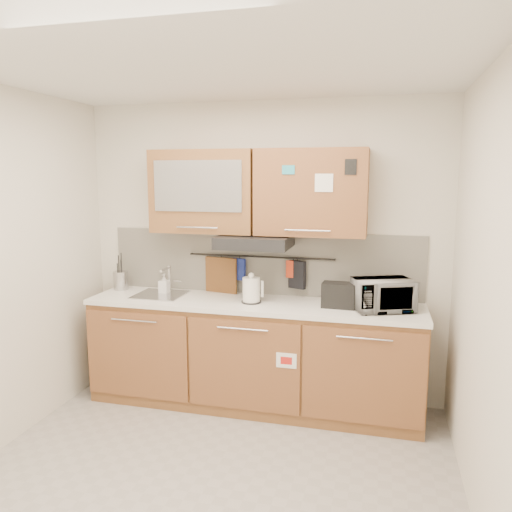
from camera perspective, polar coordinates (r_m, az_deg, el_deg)
The scene contains 20 objects.
floor at distance 3.53m, azimuth -5.71°, elevation -24.68°, with size 3.20×3.20×0.00m, color #9E9993.
ceiling at distance 3.00m, azimuth -6.56°, elevation 21.31°, with size 3.20×3.20×0.00m, color white.
wall_back at distance 4.42m, azimuth 0.65°, elevation 0.53°, with size 3.20×3.20×0.00m, color silver.
wall_right at distance 2.89m, azimuth 25.36°, elevation -5.08°, with size 3.00×3.00×0.00m, color silver.
base_cabinet at distance 4.36m, azimuth -0.35°, elevation -11.77°, with size 2.80×0.64×0.88m.
countertop at distance 4.21m, azimuth -0.36°, elevation -5.49°, with size 2.82×0.62×0.04m, color white.
backsplash at distance 4.43m, azimuth 0.61°, elevation -0.78°, with size 2.80×0.02×0.56m, color silver.
upper_cabinets at distance 4.20m, azimuth 0.02°, elevation 7.34°, with size 1.82×0.37×0.70m.
range_hood at distance 4.16m, azimuth -0.16°, elevation 1.66°, with size 0.60×0.46×0.10m, color black.
sink at distance 4.50m, azimuth -10.85°, elevation -4.36°, with size 0.42×0.40×0.26m.
utensil_rail at distance 4.38m, azimuth 0.49°, elevation -0.09°, with size 0.02×0.02×1.30m, color black.
utensil_crock at distance 4.79m, azimuth -15.18°, elevation -2.68°, with size 0.17×0.17×0.34m.
kettle at distance 4.14m, azimuth -0.53°, elevation -4.00°, with size 0.19×0.19×0.25m.
toaster at distance 4.06m, azimuth 9.44°, elevation -4.40°, with size 0.27×0.17×0.20m.
microwave at distance 4.03m, azimuth 14.30°, elevation -4.34°, with size 0.45×0.30×0.25m, color #999999.
soap_bottle at distance 4.54m, azimuth -10.46°, elevation -3.15°, with size 0.08×0.08×0.18m, color #999999.
cutting_board at distance 4.50m, azimuth -4.01°, elevation -2.58°, with size 0.31×0.02×0.38m, color brown.
oven_mitt at distance 4.43m, azimuth -1.93°, elevation -1.52°, with size 0.12×0.03×0.19m, color navy.
dark_pouch at distance 4.33m, azimuth 4.72°, elevation -2.14°, with size 0.15×0.04×0.24m, color black.
pot_holder at distance 4.32m, azimuth 4.26°, elevation -1.52°, with size 0.12×0.02×0.15m, color red.
Camera 1 is at (1.03, -2.75, 1.97)m, focal length 35.00 mm.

